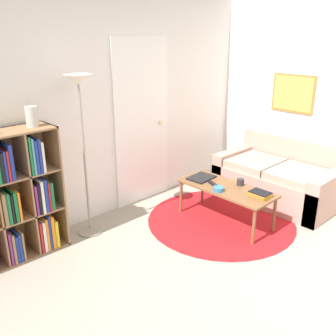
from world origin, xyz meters
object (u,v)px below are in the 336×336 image
object	(u,v)px
laptop	(201,178)
vase_on_shelf	(32,117)
couch	(280,179)
cup	(240,182)
floor_lamp	(80,108)
bowl	(218,189)
coffee_table	(226,191)
bookshelf	(9,202)

from	to	relation	value
laptop	vase_on_shelf	bearing A→B (deg)	161.30
laptop	vase_on_shelf	distance (m)	2.06
couch	cup	bearing A→B (deg)	178.93
couch	vase_on_shelf	distance (m)	3.17
floor_lamp	bowl	size ratio (longest dim) A/B	14.03
bowl	laptop	bearing A→B (deg)	68.97
couch	coffee_table	world-z (taller)	couch
floor_lamp	cup	xyz separation A→B (m)	(1.45, -0.95, -0.92)
bookshelf	coffee_table	distance (m)	2.29
bookshelf	coffee_table	bearing A→B (deg)	-24.98
coffee_table	bowl	distance (m)	0.16
floor_lamp	coffee_table	size ratio (longest dim) A/B	1.52
bookshelf	coffee_table	size ratio (longest dim) A/B	1.12
coffee_table	cup	world-z (taller)	cup
bowl	cup	distance (m)	0.32
coffee_table	bowl	world-z (taller)	bowl
bookshelf	couch	xyz separation A→B (m)	(3.11, -1.05, -0.32)
laptop	bowl	size ratio (longest dim) A/B	2.71
bowl	cup	world-z (taller)	cup
floor_lamp	bowl	distance (m)	1.72
vase_on_shelf	coffee_table	bearing A→B (deg)	-29.00
cup	vase_on_shelf	bearing A→B (deg)	151.45
cup	vase_on_shelf	world-z (taller)	vase_on_shelf
floor_lamp	vase_on_shelf	distance (m)	0.47
cup	vase_on_shelf	size ratio (longest dim) A/B	0.44
bookshelf	laptop	xyz separation A→B (m)	(2.07, -0.59, -0.15)
floor_lamp	vase_on_shelf	xyz separation A→B (m)	(-0.47, 0.09, -0.03)
coffee_table	cup	xyz separation A→B (m)	(0.17, -0.07, 0.08)
bookshelf	floor_lamp	distance (m)	1.13
couch	cup	world-z (taller)	couch
laptop	cup	size ratio (longest dim) A/B	3.95
couch	laptop	world-z (taller)	couch
bookshelf	couch	distance (m)	3.30
coffee_table	vase_on_shelf	world-z (taller)	vase_on_shelf
couch	cup	distance (m)	0.90
bowl	vase_on_shelf	size ratio (longest dim) A/B	0.64
floor_lamp	cup	world-z (taller)	floor_lamp
coffee_table	laptop	world-z (taller)	laptop
couch	bookshelf	bearing A→B (deg)	161.29
bookshelf	cup	size ratio (longest dim) A/B	15.10
floor_lamp	couch	xyz separation A→B (m)	(2.32, -0.97, -1.13)
coffee_table	bowl	bearing A→B (deg)	-177.89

